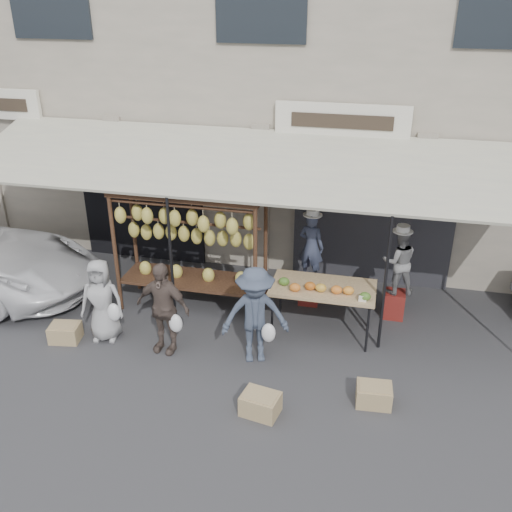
{
  "coord_description": "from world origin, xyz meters",
  "views": [
    {
      "loc": [
        2.31,
        -6.83,
        5.38
      ],
      "look_at": [
        0.4,
        1.4,
        1.3
      ],
      "focal_mm": 40.0,
      "sensor_mm": 36.0,
      "label": 1
    }
  ],
  "objects_px": {
    "vendor_left": "(311,247)",
    "customer_left": "(102,300)",
    "customer_mid": "(163,308)",
    "crate_far": "(65,333)",
    "banana_rack": "(189,228)",
    "vendor_right": "(399,262)",
    "crate_near_b": "(374,395)",
    "produce_table": "(323,289)",
    "crate_near_a": "(260,404)",
    "customer_right": "(255,315)"
  },
  "relations": [
    {
      "from": "customer_mid",
      "to": "crate_near_b",
      "type": "relative_size",
      "value": 3.17
    },
    {
      "from": "customer_mid",
      "to": "crate_near_b",
      "type": "height_order",
      "value": "customer_mid"
    },
    {
      "from": "produce_table",
      "to": "customer_left",
      "type": "height_order",
      "value": "customer_left"
    },
    {
      "from": "produce_table",
      "to": "customer_mid",
      "type": "relative_size",
      "value": 1.1
    },
    {
      "from": "banana_rack",
      "to": "crate_far",
      "type": "relative_size",
      "value": 5.43
    },
    {
      "from": "vendor_left",
      "to": "customer_mid",
      "type": "xyz_separation_m",
      "value": [
        -2.04,
        -2.0,
        -0.36
      ]
    },
    {
      "from": "produce_table",
      "to": "crate_near_b",
      "type": "distance_m",
      "value": 1.97
    },
    {
      "from": "customer_mid",
      "to": "crate_far",
      "type": "distance_m",
      "value": 1.82
    },
    {
      "from": "banana_rack",
      "to": "crate_near_a",
      "type": "bearing_deg",
      "value": -53.73
    },
    {
      "from": "vendor_right",
      "to": "crate_near_b",
      "type": "distance_m",
      "value": 2.63
    },
    {
      "from": "vendor_left",
      "to": "customer_left",
      "type": "height_order",
      "value": "vendor_left"
    },
    {
      "from": "produce_table",
      "to": "customer_mid",
      "type": "distance_m",
      "value": 2.59
    },
    {
      "from": "banana_rack",
      "to": "customer_right",
      "type": "relative_size",
      "value": 1.63
    },
    {
      "from": "produce_table",
      "to": "crate_near_a",
      "type": "distance_m",
      "value": 2.31
    },
    {
      "from": "vendor_left",
      "to": "crate_near_a",
      "type": "height_order",
      "value": "vendor_left"
    },
    {
      "from": "crate_near_b",
      "to": "vendor_right",
      "type": "bearing_deg",
      "value": 84.56
    },
    {
      "from": "vendor_left",
      "to": "customer_left",
      "type": "bearing_deg",
      "value": 48.25
    },
    {
      "from": "customer_left",
      "to": "customer_right",
      "type": "height_order",
      "value": "customer_right"
    },
    {
      "from": "produce_table",
      "to": "customer_right",
      "type": "relative_size",
      "value": 1.06
    },
    {
      "from": "customer_left",
      "to": "crate_near_a",
      "type": "distance_m",
      "value": 3.21
    },
    {
      "from": "vendor_left",
      "to": "crate_far",
      "type": "distance_m",
      "value": 4.43
    },
    {
      "from": "customer_right",
      "to": "crate_near_a",
      "type": "distance_m",
      "value": 1.41
    },
    {
      "from": "banana_rack",
      "to": "produce_table",
      "type": "height_order",
      "value": "banana_rack"
    },
    {
      "from": "banana_rack",
      "to": "customer_left",
      "type": "relative_size",
      "value": 1.82
    },
    {
      "from": "customer_right",
      "to": "crate_near_b",
      "type": "bearing_deg",
      "value": -37.13
    },
    {
      "from": "vendor_right",
      "to": "crate_near_b",
      "type": "bearing_deg",
      "value": 72.93
    },
    {
      "from": "customer_mid",
      "to": "customer_left",
      "type": "bearing_deg",
      "value": -177.25
    },
    {
      "from": "customer_mid",
      "to": "crate_far",
      "type": "xyz_separation_m",
      "value": [
        -1.71,
        -0.14,
        -0.63
      ]
    },
    {
      "from": "banana_rack",
      "to": "customer_left",
      "type": "height_order",
      "value": "banana_rack"
    },
    {
      "from": "customer_mid",
      "to": "customer_right",
      "type": "bearing_deg",
      "value": 9.59
    },
    {
      "from": "banana_rack",
      "to": "crate_near_b",
      "type": "relative_size",
      "value": 5.34
    },
    {
      "from": "customer_mid",
      "to": "crate_near_a",
      "type": "height_order",
      "value": "customer_mid"
    },
    {
      "from": "crate_far",
      "to": "customer_left",
      "type": "bearing_deg",
      "value": 20.0
    },
    {
      "from": "banana_rack",
      "to": "customer_left",
      "type": "distance_m",
      "value": 1.88
    },
    {
      "from": "produce_table",
      "to": "banana_rack",
      "type": "bearing_deg",
      "value": 171.35
    },
    {
      "from": "produce_table",
      "to": "customer_left",
      "type": "distance_m",
      "value": 3.6
    },
    {
      "from": "crate_near_b",
      "to": "crate_far",
      "type": "height_order",
      "value": "crate_near_b"
    },
    {
      "from": "crate_near_a",
      "to": "crate_far",
      "type": "xyz_separation_m",
      "value": [
        -3.54,
        1.0,
        -0.01
      ]
    },
    {
      "from": "customer_left",
      "to": "crate_near_b",
      "type": "xyz_separation_m",
      "value": [
        4.43,
        -0.67,
        -0.57
      ]
    },
    {
      "from": "vendor_right",
      "to": "crate_near_b",
      "type": "relative_size",
      "value": 2.43
    },
    {
      "from": "produce_table",
      "to": "vendor_right",
      "type": "xyz_separation_m",
      "value": [
        1.18,
        0.88,
        0.21
      ]
    },
    {
      "from": "produce_table",
      "to": "customer_right",
      "type": "bearing_deg",
      "value": -135.04
    },
    {
      "from": "customer_left",
      "to": "crate_near_b",
      "type": "height_order",
      "value": "customer_left"
    },
    {
      "from": "vendor_left",
      "to": "crate_far",
      "type": "xyz_separation_m",
      "value": [
        -3.75,
        -2.15,
        -0.99
      ]
    },
    {
      "from": "produce_table",
      "to": "customer_left",
      "type": "bearing_deg",
      "value": -165.53
    },
    {
      "from": "vendor_left",
      "to": "customer_right",
      "type": "height_order",
      "value": "vendor_left"
    },
    {
      "from": "customer_right",
      "to": "produce_table",
      "type": "bearing_deg",
      "value": 27.03
    },
    {
      "from": "customer_left",
      "to": "banana_rack",
      "type": "bearing_deg",
      "value": 38.64
    },
    {
      "from": "vendor_right",
      "to": "customer_mid",
      "type": "height_order",
      "value": "vendor_right"
    },
    {
      "from": "crate_near_b",
      "to": "crate_far",
      "type": "distance_m",
      "value": 5.06
    }
  ]
}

